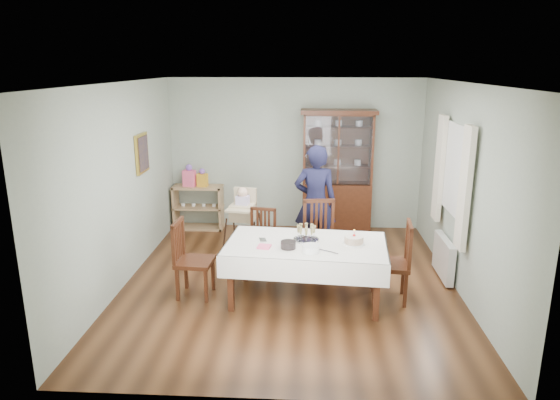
# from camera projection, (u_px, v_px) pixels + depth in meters

# --- Properties ---
(floor) EXTENTS (5.00, 5.00, 0.00)m
(floor) POSITION_uv_depth(u_px,v_px,m) (289.00, 282.00, 6.91)
(floor) COLOR #593319
(floor) RESTS_ON ground
(room_shell) EXTENTS (5.00, 5.00, 5.00)m
(room_shell) POSITION_uv_depth(u_px,v_px,m) (291.00, 154.00, 6.97)
(room_shell) COLOR #9EAA99
(room_shell) RESTS_ON floor
(dining_table) EXTENTS (2.09, 1.31, 0.76)m
(dining_table) POSITION_uv_depth(u_px,v_px,m) (306.00, 271.00, 6.34)
(dining_table) COLOR #431F10
(dining_table) RESTS_ON floor
(china_cabinet) EXTENTS (1.30, 0.48, 2.18)m
(china_cabinet) POSITION_uv_depth(u_px,v_px,m) (337.00, 170.00, 8.75)
(china_cabinet) COLOR #431F10
(china_cabinet) RESTS_ON floor
(sideboard) EXTENTS (0.90, 0.38, 0.80)m
(sideboard) POSITION_uv_depth(u_px,v_px,m) (198.00, 207.00, 9.10)
(sideboard) COLOR tan
(sideboard) RESTS_ON floor
(picture_frame) EXTENTS (0.04, 0.48, 0.58)m
(picture_frame) POSITION_uv_depth(u_px,v_px,m) (142.00, 153.00, 7.37)
(picture_frame) COLOR gold
(picture_frame) RESTS_ON room_shell
(window) EXTENTS (0.04, 1.02, 1.22)m
(window) POSITION_uv_depth(u_px,v_px,m) (456.00, 170.00, 6.67)
(window) COLOR white
(window) RESTS_ON room_shell
(curtain_left) EXTENTS (0.07, 0.30, 1.55)m
(curtain_left) POSITION_uv_depth(u_px,v_px,m) (465.00, 189.00, 6.10)
(curtain_left) COLOR silver
(curtain_left) RESTS_ON room_shell
(curtain_right) EXTENTS (0.07, 0.30, 1.55)m
(curtain_right) POSITION_uv_depth(u_px,v_px,m) (439.00, 168.00, 7.30)
(curtain_right) COLOR silver
(curtain_right) RESTS_ON room_shell
(radiator) EXTENTS (0.10, 0.80, 0.55)m
(radiator) POSITION_uv_depth(u_px,v_px,m) (444.00, 257.00, 7.00)
(radiator) COLOR white
(radiator) RESTS_ON floor
(chair_far_left) EXTENTS (0.47, 0.47, 0.90)m
(chair_far_left) POSITION_uv_depth(u_px,v_px,m) (261.00, 252.00, 7.28)
(chair_far_left) COLOR #431F10
(chair_far_left) RESTS_ON floor
(chair_far_right) EXTENTS (0.53, 0.53, 1.05)m
(chair_far_right) POSITION_uv_depth(u_px,v_px,m) (320.00, 253.00, 7.14)
(chair_far_right) COLOR #431F10
(chair_far_right) RESTS_ON floor
(chair_end_left) EXTENTS (0.48, 0.48, 1.01)m
(chair_end_left) POSITION_uv_depth(u_px,v_px,m) (194.00, 273.00, 6.47)
(chair_end_left) COLOR #431F10
(chair_end_left) RESTS_ON floor
(chair_end_right) EXTENTS (0.51, 0.51, 1.04)m
(chair_end_right) POSITION_uv_depth(u_px,v_px,m) (391.00, 277.00, 6.34)
(chair_end_right) COLOR #431F10
(chair_end_right) RESTS_ON floor
(woman) EXTENTS (0.67, 0.46, 1.77)m
(woman) POSITION_uv_depth(u_px,v_px,m) (315.00, 202.00, 7.62)
(woman) COLOR black
(woman) RESTS_ON floor
(high_chair) EXTENTS (0.57, 0.57, 1.10)m
(high_chair) POSITION_uv_depth(u_px,v_px,m) (243.00, 229.00, 7.82)
(high_chair) COLOR black
(high_chair) RESTS_ON floor
(champagne_tray) EXTENTS (0.33, 0.33, 0.20)m
(champagne_tray) POSITION_uv_depth(u_px,v_px,m) (306.00, 236.00, 6.32)
(champagne_tray) COLOR silver
(champagne_tray) RESTS_ON dining_table
(birthday_cake) EXTENTS (0.28, 0.28, 0.19)m
(birthday_cake) POSITION_uv_depth(u_px,v_px,m) (354.00, 240.00, 6.20)
(birthday_cake) COLOR white
(birthday_cake) RESTS_ON dining_table
(plate_stack_dark) EXTENTS (0.19, 0.19, 0.09)m
(plate_stack_dark) POSITION_uv_depth(u_px,v_px,m) (288.00, 245.00, 6.05)
(plate_stack_dark) COLOR black
(plate_stack_dark) RESTS_ON dining_table
(plate_stack_white) EXTENTS (0.24, 0.24, 0.09)m
(plate_stack_white) POSITION_uv_depth(u_px,v_px,m) (311.00, 249.00, 5.93)
(plate_stack_white) COLOR white
(plate_stack_white) RESTS_ON dining_table
(napkin_stack) EXTENTS (0.18, 0.18, 0.02)m
(napkin_stack) POSITION_uv_depth(u_px,v_px,m) (264.00, 247.00, 6.09)
(napkin_stack) COLOR #FF5D88
(napkin_stack) RESTS_ON dining_table
(cutlery) EXTENTS (0.14, 0.17, 0.01)m
(cutlery) POSITION_uv_depth(u_px,v_px,m) (260.00, 240.00, 6.34)
(cutlery) COLOR silver
(cutlery) RESTS_ON dining_table
(cake_knife) EXTENTS (0.26, 0.17, 0.01)m
(cake_knife) POSITION_uv_depth(u_px,v_px,m) (327.00, 251.00, 5.95)
(cake_knife) COLOR silver
(cake_knife) RESTS_ON dining_table
(gift_bag_pink) EXTENTS (0.24, 0.18, 0.40)m
(gift_bag_pink) POSITION_uv_depth(u_px,v_px,m) (189.00, 177.00, 8.93)
(gift_bag_pink) COLOR #FF5D88
(gift_bag_pink) RESTS_ON sideboard
(gift_bag_orange) EXTENTS (0.20, 0.15, 0.33)m
(gift_bag_orange) POSITION_uv_depth(u_px,v_px,m) (202.00, 178.00, 8.93)
(gift_bag_orange) COLOR gold
(gift_bag_orange) RESTS_ON sideboard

